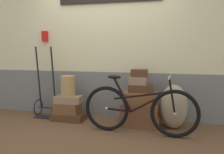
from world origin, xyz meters
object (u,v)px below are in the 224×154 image
Objects in this scene: suitcase_3 at (140,119)px; suitcase_4 at (141,108)px; suitcase_2 at (69,99)px; suitcase_5 at (141,97)px; suitcase_6 at (141,88)px; wicker_basket at (68,86)px; burlap_sack at (174,107)px; suitcase_0 at (69,116)px; suitcase_1 at (67,108)px; luggage_trolley at (46,101)px; suitcase_8 at (139,73)px; suitcase_7 at (138,81)px; bicycle at (139,110)px.

suitcase_4 is at bearing -40.06° from suitcase_3.
suitcase_3 is at bearing -2.02° from suitcase_2.
suitcase_3 is 1.26× the size of suitcase_5.
suitcase_6 reaches higher than suitcase_2.
wicker_basket reaches higher than burlap_sack.
suitcase_4 is 0.55m from burlap_sack.
burlap_sack is at bearing -4.27° from suitcase_4.
suitcase_0 is 1.44× the size of suitcase_6.
suitcase_6 is at bearing 2.24° from suitcase_1.
suitcase_3 is at bearing 173.76° from burlap_sack.
suitcase_3 is 0.54m from suitcase_6.
luggage_trolley reaches higher than suitcase_2.
burlap_sack reaches higher than suitcase_5.
suitcase_8 reaches higher than wicker_basket.
suitcase_7 is (-0.05, -0.02, 0.13)m from suitcase_6.
suitcase_8 is at bearing 2.26° from suitcase_0.
suitcase_0 is 0.32m from suitcase_2.
bicycle is (1.34, -0.41, 0.31)m from suitcase_0.
wicker_basket is at bearing -13.43° from luggage_trolley.
suitcase_4 is 0.48m from suitcase_7.
burlap_sack reaches higher than suitcase_0.
suitcase_3 is 0.39m from suitcase_5.
bicycle is at bearing -90.58° from suitcase_6.
suitcase_8 is 0.20× the size of luggage_trolley.
bicycle is (0.06, -0.44, -0.51)m from suitcase_8.
suitcase_7 reaches higher than suitcase_4.
suitcase_5 is 0.30× the size of bicycle.
suitcase_5 is 0.73× the size of burlap_sack.
suitcase_2 reaches higher than suitcase_4.
bicycle is at bearing -85.07° from suitcase_4.
bicycle is at bearing -16.32° from luggage_trolley.
suitcase_6 is 0.61m from burlap_sack.
suitcase_5 is at bearing -7.22° from suitcase_7.
bicycle is (1.36, -0.40, 0.15)m from suitcase_1.
suitcase_8 is (1.28, 0.03, 0.51)m from suitcase_2.
suitcase_6 is at bearing 5.47° from suitcase_8.
luggage_trolley is (-1.80, 0.10, -0.59)m from suitcase_8.
luggage_trolley is (-1.83, 0.11, 0.01)m from suitcase_4.
suitcase_6 is (1.31, 0.03, 0.57)m from suitcase_0.
luggage_trolley is (-0.53, 0.13, -0.08)m from suitcase_2.
suitcase_1 is 1.33m from suitcase_4.
wicker_basket is (0.01, 0.02, 0.41)m from suitcase_1.
luggage_trolley is at bearing 176.88° from suitcase_3.
suitcase_3 is 1.63× the size of suitcase_6.
suitcase_3 is at bearing 18.53° from suitcase_7.
suitcase_6 reaches higher than suitcase_5.
suitcase_1 is 1.09× the size of suitcase_6.
suitcase_5 reaches higher than suitcase_3.
suitcase_4 is at bearing -3.31° from luggage_trolley.
suitcase_1 is 1.33m from suitcase_3.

